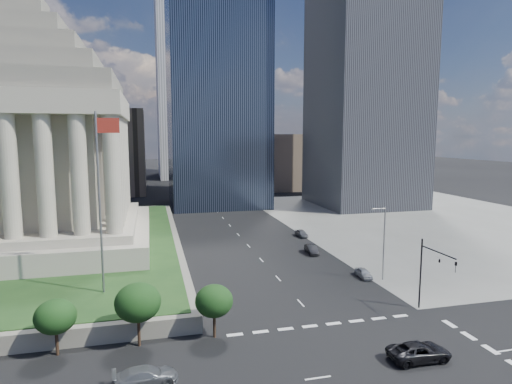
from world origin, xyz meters
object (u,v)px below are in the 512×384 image
object	(u,v)px
war_memorial	(31,122)
flagpole	(101,193)
pickup_truck	(419,352)
suv_grey	(146,376)
parked_sedan_mid	(312,249)
street_lamp_north	(383,239)
parked_sedan_near	(364,273)
traffic_signal_ne	(431,267)
parked_sedan_far	(301,233)

from	to	relation	value
war_memorial	flagpole	size ratio (longest dim) A/B	1.95
pickup_truck	suv_grey	bearing A→B (deg)	86.61
flagpole	parked_sedan_mid	xyz separation A→B (m)	(30.83, 15.63, -12.41)
suv_grey	parked_sedan_mid	bearing A→B (deg)	-45.35
street_lamp_north	parked_sedan_near	world-z (taller)	street_lamp_north
suv_grey	parked_sedan_near	xyz separation A→B (m)	(28.88, 19.19, -0.11)
pickup_truck	parked_sedan_mid	size ratio (longest dim) A/B	1.29
traffic_signal_ne	suv_grey	size ratio (longest dim) A/B	1.60
war_memorial	pickup_truck	size ratio (longest dim) A/B	7.08
flagpole	parked_sedan_near	world-z (taller)	flagpole
suv_grey	parked_sedan_near	bearing A→B (deg)	-62.50
parked_sedan_mid	parked_sedan_far	distance (m)	11.93
pickup_truck	parked_sedan_near	distance (m)	21.87
traffic_signal_ne	suv_grey	bearing A→B (deg)	-168.01
flagpole	parked_sedan_near	distance (m)	35.69
war_memorial	flagpole	xyz separation A→B (m)	(12.17, -24.00, -8.29)
parked_sedan_near	suv_grey	bearing A→B (deg)	-141.85
war_memorial	parked_sedan_mid	distance (m)	48.45
traffic_signal_ne	flagpole	bearing A→B (deg)	163.29
flagpole	pickup_truck	xyz separation A→B (m)	(27.39, -18.51, -12.35)
parked_sedan_near	parked_sedan_mid	bearing A→B (deg)	105.36
war_memorial	parked_sedan_near	xyz separation A→B (m)	(45.50, -21.46, -20.78)
war_memorial	suv_grey	distance (m)	48.54
street_lamp_north	pickup_truck	bearing A→B (deg)	-111.70
war_memorial	parked_sedan_near	size ratio (longest dim) A/B	10.78
flagpole	parked_sedan_mid	distance (m)	36.73
pickup_truck	street_lamp_north	bearing A→B (deg)	-20.45
pickup_truck	suv_grey	size ratio (longest dim) A/B	1.10
suv_grey	traffic_signal_ne	bearing A→B (deg)	-84.11
parked_sedan_far	war_memorial	bearing A→B (deg)	-177.44
traffic_signal_ne	parked_sedan_far	size ratio (longest dim) A/B	2.01
suv_grey	parked_sedan_near	world-z (taller)	suv_grey
parked_sedan_mid	parked_sedan_near	bearing A→B (deg)	-73.19
war_memorial	parked_sedan_near	world-z (taller)	war_memorial
pickup_truck	parked_sedan_mid	world-z (taller)	pickup_truck
street_lamp_north	parked_sedan_near	size ratio (longest dim) A/B	2.77
pickup_truck	parked_sedan_far	size ratio (longest dim) A/B	1.38
traffic_signal_ne	parked_sedan_far	bearing A→B (deg)	91.52
war_memorial	parked_sedan_mid	bearing A→B (deg)	-11.01
traffic_signal_ne	pickup_truck	size ratio (longest dim) A/B	1.45
traffic_signal_ne	pickup_truck	xyz separation A→B (m)	(-6.94, -8.21, -4.48)
flagpole	parked_sedan_mid	world-z (taller)	flagpole
suv_grey	parked_sedan_far	xyz separation A→B (m)	(28.88, 43.95, -0.04)
war_memorial	pickup_truck	world-z (taller)	war_memorial
traffic_signal_ne	parked_sedan_mid	xyz separation A→B (m)	(-3.50, 25.94, -4.55)
pickup_truck	parked_sedan_far	bearing A→B (deg)	-6.13
street_lamp_north	suv_grey	bearing A→B (deg)	-150.11
suv_grey	parked_sedan_far	size ratio (longest dim) A/B	1.25
suv_grey	parked_sedan_mid	size ratio (longest dim) A/B	1.17
parked_sedan_near	parked_sedan_mid	world-z (taller)	parked_sedan_mid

